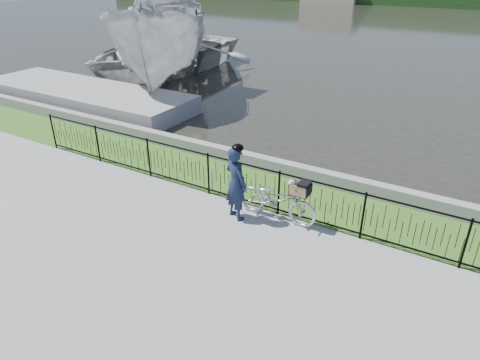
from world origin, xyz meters
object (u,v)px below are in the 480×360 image
Objects in this scene: cyclist at (236,182)px; boat_near at (163,39)px; bicycle_rig at (277,199)px; boat_far at (162,52)px; dock at (85,95)px.

boat_near reaches higher than cyclist.
boat_far is at bearing 139.11° from bicycle_rig.
boat_far is at bearing 135.84° from cyclist.
bicycle_rig is 0.17× the size of boat_near.
boat_near is 1.07× the size of boat_far.
cyclist is 0.16× the size of boat_near.
boat_near is at bearing -47.35° from boat_far.
dock is at bearing -104.94° from boat_near.
cyclist is 0.18× the size of boat_far.
bicycle_rig is (11.06, -4.10, 0.18)m from dock.
dock is at bearing -81.42° from boat_far.
boat_far is (-0.95, 6.30, 0.68)m from dock.
boat_near is at bearing 136.61° from cyclist.
boat_near is at bearing 75.06° from dock.
dock is 5.35× the size of cyclist.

